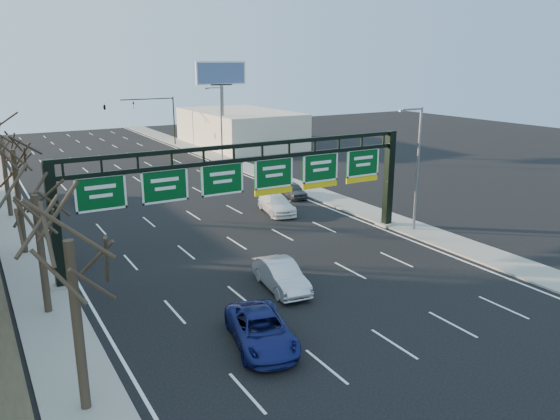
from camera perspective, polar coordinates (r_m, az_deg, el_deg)
ground at (r=29.67m, az=3.99°, el=-8.88°), size 160.00×160.00×0.00m
sidewalk_left at (r=44.04m, az=-25.73°, el=-2.14°), size 3.00×120.00×0.12m
sidewalk_right at (r=52.21m, az=3.29°, el=1.98°), size 3.00×120.00×0.12m
lane_markings at (r=46.59m, az=-9.95°, el=0.03°), size 21.60×120.00×0.01m
sign_gantry at (r=34.84m, az=-3.06°, el=2.87°), size 24.60×1.20×7.20m
building_right_distant at (r=81.03m, az=-4.24°, el=8.54°), size 12.00×20.00×5.00m
tree_near at (r=19.03m, az=-21.56°, el=-0.03°), size 3.60×3.60×8.86m
tree_gantry at (r=27.84m, az=-24.52°, el=3.51°), size 3.60×3.60×8.48m
tree_mid at (r=37.59m, az=-26.40°, el=7.21°), size 3.60×3.60×9.24m
streetlight_near at (r=40.30m, az=14.09°, el=4.80°), size 2.15×0.22×9.00m
streetlight_far at (r=68.56m, az=-6.27°, el=9.40°), size 2.15×0.22×9.00m
billboard_right at (r=73.84m, az=-6.15°, el=12.93°), size 7.00×0.50×12.00m
traffic_signal_mast at (r=80.35m, az=-15.25°, el=10.14°), size 10.16×0.54×7.00m
car_blue_suv at (r=24.58m, az=-1.97°, el=-12.40°), size 3.56×5.66×1.46m
car_silver_sedan at (r=30.09m, az=0.10°, el=-6.86°), size 2.22×4.94×1.57m
car_white_wagon at (r=44.87m, az=-0.37°, el=0.65°), size 3.00×5.41×1.48m
car_grey_far at (r=49.96m, az=1.37°, el=2.10°), size 2.15×4.12×1.34m
car_silver_distant at (r=51.37m, az=-19.52°, el=1.67°), size 1.90×4.67×1.51m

